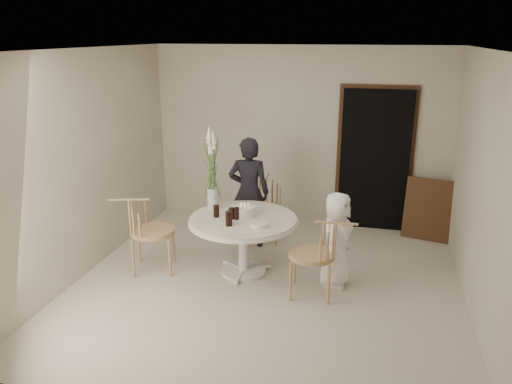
% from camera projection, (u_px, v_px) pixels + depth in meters
% --- Properties ---
extents(ground, '(4.50, 4.50, 0.00)m').
position_uv_depth(ground, '(267.00, 285.00, 5.94)').
color(ground, beige).
rests_on(ground, ground).
extents(room_shell, '(4.50, 4.50, 4.50)m').
position_uv_depth(room_shell, '(268.00, 152.00, 5.45)').
color(room_shell, white).
rests_on(room_shell, ground).
extents(doorway, '(1.00, 0.10, 2.10)m').
position_uv_depth(doorway, '(374.00, 161.00, 7.39)').
color(doorway, black).
rests_on(doorway, ground).
extents(door_trim, '(1.12, 0.03, 2.22)m').
position_uv_depth(door_trim, '(375.00, 156.00, 7.41)').
color(door_trim, '#50321B').
rests_on(door_trim, ground).
extents(table, '(1.33, 1.33, 0.73)m').
position_uv_depth(table, '(243.00, 226.00, 6.06)').
color(table, silver).
rests_on(table, ground).
extents(picture_frame, '(0.70, 0.35, 0.89)m').
position_uv_depth(picture_frame, '(428.00, 210.00, 7.15)').
color(picture_frame, '#50321B').
rests_on(picture_frame, ground).
extents(chair_far, '(0.52, 0.55, 0.88)m').
position_uv_depth(chair_far, '(265.00, 200.00, 7.18)').
color(chair_far, tan).
rests_on(chair_far, ground).
extents(chair_right, '(0.57, 0.53, 0.91)m').
position_uv_depth(chair_right, '(323.00, 247.00, 5.54)').
color(chair_right, tan).
rests_on(chair_right, ground).
extents(chair_left, '(0.66, 0.63, 0.96)m').
position_uv_depth(chair_left, '(141.00, 224.00, 6.14)').
color(chair_left, tan).
rests_on(chair_left, ground).
extents(girl, '(0.59, 0.42, 1.54)m').
position_uv_depth(girl, '(249.00, 192.00, 6.85)').
color(girl, black).
rests_on(girl, ground).
extents(boy, '(0.48, 0.62, 1.14)m').
position_uv_depth(boy, '(337.00, 240.00, 5.79)').
color(boy, white).
rests_on(boy, ground).
extents(birthday_cake, '(0.26, 0.26, 0.17)m').
position_uv_depth(birthday_cake, '(244.00, 211.00, 6.06)').
color(birthday_cake, white).
rests_on(birthday_cake, table).
extents(cola_tumbler_a, '(0.08, 0.08, 0.14)m').
position_uv_depth(cola_tumbler_a, '(231.00, 213.00, 5.96)').
color(cola_tumbler_a, black).
rests_on(cola_tumbler_a, table).
extents(cola_tumbler_b, '(0.09, 0.09, 0.17)m').
position_uv_depth(cola_tumbler_b, '(229.00, 219.00, 5.76)').
color(cola_tumbler_b, black).
rests_on(cola_tumbler_b, table).
extents(cola_tumbler_c, '(0.08, 0.08, 0.15)m').
position_uv_depth(cola_tumbler_c, '(216.00, 211.00, 6.03)').
color(cola_tumbler_c, black).
rests_on(cola_tumbler_c, table).
extents(cola_tumbler_d, '(0.08, 0.08, 0.15)m').
position_uv_depth(cola_tumbler_d, '(236.00, 213.00, 5.96)').
color(cola_tumbler_d, black).
rests_on(cola_tumbler_d, table).
extents(plate_stack, '(0.22, 0.22, 0.05)m').
position_uv_depth(plate_stack, '(260.00, 225.00, 5.74)').
color(plate_stack, silver).
rests_on(plate_stack, table).
extents(flower_vase, '(0.14, 0.14, 1.07)m').
position_uv_depth(flower_vase, '(212.00, 170.00, 6.19)').
color(flower_vase, silver).
rests_on(flower_vase, table).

